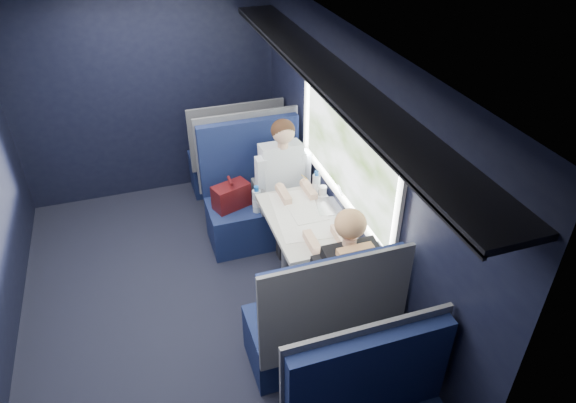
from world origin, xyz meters
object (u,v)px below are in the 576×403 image
object	(u,v)px
man	(285,179)
seat_bay_near	(255,200)
laptop	(334,201)
bottle_small	(316,184)
cup	(323,191)
seat_row_front	(235,158)
seat_bay_far	(319,326)
table	(303,227)
woman	(344,272)

from	to	relation	value
man	seat_bay_near	bearing A→B (deg)	146.83
laptop	bottle_small	size ratio (longest dim) A/B	1.37
bottle_small	cup	world-z (taller)	bottle_small
seat_bay_near	seat_row_front	bearing A→B (deg)	89.25
seat_bay_far	laptop	size ratio (longest dim) A/B	3.92
seat_bay_near	seat_bay_far	size ratio (longest dim) A/B	1.00
table	seat_bay_near	xyz separation A→B (m)	(-0.19, 0.87, -0.24)
woman	laptop	distance (m)	0.85
seat_bay_near	woman	size ratio (longest dim) A/B	0.95
laptop	woman	bearing A→B (deg)	-107.63
seat_bay_near	woman	bearing A→B (deg)	-80.57
laptop	cup	world-z (taller)	laptop
bottle_small	seat_bay_far	bearing A→B (deg)	-109.52
man	bottle_small	bearing A→B (deg)	-63.05
seat_bay_far	woman	size ratio (longest dim) A/B	0.95
table	seat_row_front	bearing A→B (deg)	95.80
man	woman	bearing A→B (deg)	-90.00
cup	seat_bay_near	bearing A→B (deg)	130.84
bottle_small	cup	bearing A→B (deg)	-40.45
woman	laptop	xyz separation A→B (m)	(0.26, 0.81, 0.07)
table	bottle_small	world-z (taller)	bottle_small
seat_row_front	bottle_small	xyz separation A→B (m)	(0.43, -1.45, 0.43)
table	seat_bay_near	bearing A→B (deg)	102.61
man	cup	xyz separation A→B (m)	(0.23, -0.40, 0.07)
seat_row_front	cup	xyz separation A→B (m)	(0.48, -1.50, 0.37)
bottle_small	man	bearing A→B (deg)	116.95
seat_bay_near	man	size ratio (longest dim) A/B	0.95
seat_bay_far	man	xyz separation A→B (m)	(0.25, 1.57, 0.30)
laptop	bottle_small	bearing A→B (deg)	107.53
seat_row_front	cup	bearing A→B (deg)	-72.21
seat_row_front	man	xyz separation A→B (m)	(0.25, -1.10, 0.31)
seat_bay_far	bottle_small	world-z (taller)	seat_bay_far
table	seat_bay_far	distance (m)	0.93
man	bottle_small	distance (m)	0.42
seat_bay_near	laptop	world-z (taller)	seat_bay_near
table	cup	size ratio (longest dim) A/B	11.37
seat_bay_far	bottle_small	size ratio (longest dim) A/B	5.38
seat_row_front	cup	size ratio (longest dim) A/B	13.19
man	laptop	xyz separation A→B (m)	(0.26, -0.60, 0.08)
seat_bay_near	seat_bay_far	xyz separation A→B (m)	(0.01, -1.74, -0.01)
seat_row_front	woman	size ratio (longest dim) A/B	0.88
laptop	bottle_small	distance (m)	0.26
table	seat_row_front	xyz separation A→B (m)	(-0.18, 1.80, -0.25)
woman	man	bearing A→B (deg)	90.00
seat_row_front	bottle_small	bearing A→B (deg)	-73.48
seat_bay_near	man	world-z (taller)	man
seat_bay_near	seat_row_front	size ratio (longest dim) A/B	1.09
seat_row_front	laptop	world-z (taller)	seat_row_front
woman	cup	world-z (taller)	woman
seat_bay_near	seat_row_front	world-z (taller)	seat_bay_near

